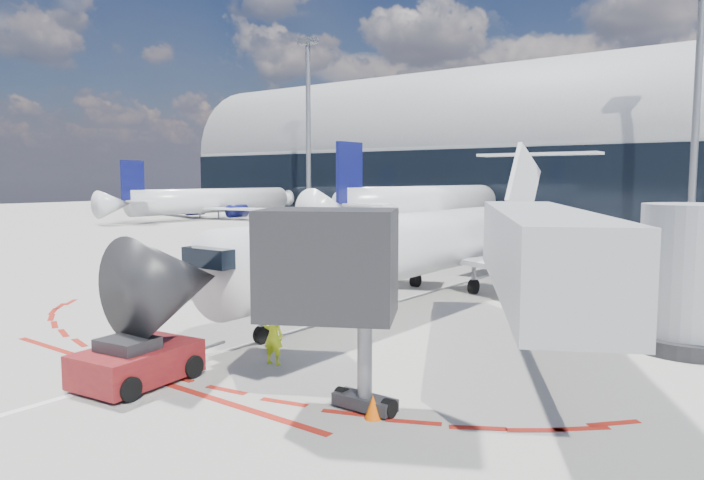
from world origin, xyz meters
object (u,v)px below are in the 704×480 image
Objects in this scene: pushback_tug at (137,362)px; uld_container at (193,278)px; ramp_worker at (273,336)px; regional_jet at (430,241)px.

pushback_tug is 2.33× the size of uld_container.
pushback_tug is 2.96× the size of ramp_worker.
uld_container is (-9.24, 9.38, 0.26)m from pushback_tug.
regional_jet reaches higher than pushback_tug.
regional_jet is at bearing 84.16° from pushback_tug.
pushback_tug is 13.17m from uld_container.
uld_container is (-11.01, 5.83, -0.04)m from ramp_worker.
pushback_tug is at bearing 51.31° from ramp_worker.
regional_jet is 6.00× the size of pushback_tug.
regional_jet reaches higher than uld_container.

